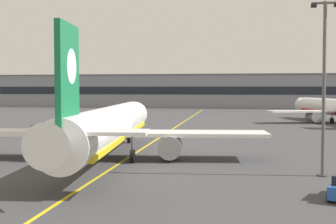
{
  "coord_description": "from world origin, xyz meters",
  "views": [
    {
      "loc": [
        13.59,
        -37.62,
        7.3
      ],
      "look_at": [
        4.65,
        11.48,
        4.74
      ],
      "focal_mm": 50.43,
      "sensor_mm": 36.0,
      "label": 1
    }
  ],
  "objects_px": {
    "apron_lamp_post": "(324,86)",
    "safety_cone_by_nose_gear": "(161,140)",
    "airliner_foreground": "(109,127)",
    "service_car_nearest": "(38,131)"
  },
  "relations": [
    {
      "from": "apron_lamp_post",
      "to": "safety_cone_by_nose_gear",
      "type": "bearing_deg",
      "value": 129.73
    },
    {
      "from": "apron_lamp_post",
      "to": "safety_cone_by_nose_gear",
      "type": "xyz_separation_m",
      "value": [
        -17.94,
        21.59,
        -7.23
      ]
    },
    {
      "from": "airliner_foreground",
      "to": "apron_lamp_post",
      "type": "height_order",
      "value": "apron_lamp_post"
    },
    {
      "from": "apron_lamp_post",
      "to": "airliner_foreground",
      "type": "bearing_deg",
      "value": 164.93
    },
    {
      "from": "airliner_foreground",
      "to": "apron_lamp_post",
      "type": "bearing_deg",
      "value": -15.07
    },
    {
      "from": "airliner_foreground",
      "to": "service_car_nearest",
      "type": "distance_m",
      "value": 28.11
    },
    {
      "from": "safety_cone_by_nose_gear",
      "to": "apron_lamp_post",
      "type": "bearing_deg",
      "value": -50.27
    },
    {
      "from": "airliner_foreground",
      "to": "safety_cone_by_nose_gear",
      "type": "distance_m",
      "value": 16.63
    },
    {
      "from": "service_car_nearest",
      "to": "apron_lamp_post",
      "type": "bearing_deg",
      "value": -35.11
    },
    {
      "from": "service_car_nearest",
      "to": "safety_cone_by_nose_gear",
      "type": "xyz_separation_m",
      "value": [
        20.15,
        -5.19,
        -0.51
      ]
    }
  ]
}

